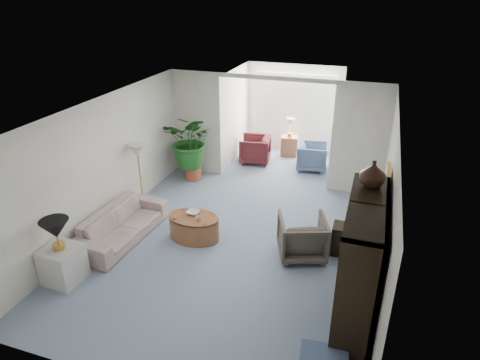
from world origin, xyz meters
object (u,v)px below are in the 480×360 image
(coffee_cup, at_px, (199,218))
(sunroom_chair_maroon, at_px, (255,149))
(table_lamp, at_px, (55,229))
(entertainment_cabinet, at_px, (359,270))
(plant_pot, at_px, (193,173))
(sofa, at_px, (122,224))
(floor_lamp, at_px, (137,151))
(end_table, at_px, (63,264))
(coffee_table, at_px, (194,227))
(wingback_chair, at_px, (302,237))
(sunroom_table, at_px, (289,146))
(side_table_dark, at_px, (345,240))
(cabinet_urn, at_px, (373,174))
(sunroom_chair_blue, at_px, (312,157))
(coffee_bowl, at_px, (193,212))
(framed_picture, at_px, (388,185))

(coffee_cup, height_order, sunroom_chair_maroon, sunroom_chair_maroon)
(table_lamp, distance_m, sunroom_chair_maroon, 5.88)
(entertainment_cabinet, bearing_deg, plant_pot, 137.18)
(sofa, height_order, floor_lamp, floor_lamp)
(end_table, distance_m, table_lamp, 0.65)
(coffee_table, bearing_deg, floor_lamp, 152.38)
(table_lamp, bearing_deg, entertainment_cabinet, 5.02)
(wingback_chair, height_order, sunroom_table, wingback_chair)
(side_table_dark, bearing_deg, wingback_chair, -156.80)
(coffee_table, bearing_deg, cabinet_urn, -16.64)
(end_table, bearing_deg, table_lamp, 0.00)
(floor_lamp, bearing_deg, sunroom_table, 58.70)
(coffee_table, xyz_separation_m, entertainment_cabinet, (2.97, -1.39, 0.75))
(sunroom_chair_blue, bearing_deg, wingback_chair, 178.58)
(coffee_bowl, bearing_deg, cabinet_urn, -18.11)
(side_table_dark, bearing_deg, sunroom_chair_maroon, 127.48)
(plant_pot, bearing_deg, sunroom_chair_blue, 29.91)
(end_table, bearing_deg, sunroom_chair_blue, 62.41)
(coffee_bowl, xyz_separation_m, sunroom_chair_maroon, (0.06, 3.79, -0.13))
(framed_picture, xyz_separation_m, side_table_dark, (-0.51, 0.64, -1.43))
(sofa, height_order, coffee_table, sofa)
(coffee_table, height_order, wingback_chair, wingback_chair)
(wingback_chair, distance_m, sunroom_table, 4.71)
(coffee_bowl, bearing_deg, table_lamp, -126.77)
(coffee_cup, xyz_separation_m, sunroom_table, (0.61, 4.74, -0.23))
(end_table, relative_size, sunroom_chair_blue, 0.81)
(table_lamp, distance_m, coffee_table, 2.41)
(coffee_cup, bearing_deg, table_lamp, -133.70)
(floor_lamp, distance_m, sunroom_table, 4.58)
(floor_lamp, height_order, sunroom_chair_blue, floor_lamp)
(coffee_table, relative_size, wingback_chair, 1.18)
(end_table, distance_m, sunroom_table, 6.79)
(end_table, height_order, floor_lamp, floor_lamp)
(wingback_chair, xyz_separation_m, sunroom_table, (-1.23, 4.55, -0.10))
(sofa, xyz_separation_m, coffee_cup, (1.40, 0.33, 0.21))
(end_table, xyz_separation_m, plant_pot, (0.35, 4.16, -0.14))
(coffee_cup, distance_m, cabinet_urn, 3.35)
(sofa, bearing_deg, plant_pot, -0.11)
(end_table, height_order, plant_pot, end_table)
(end_table, distance_m, coffee_bowl, 2.35)
(sofa, distance_m, table_lamp, 1.51)
(table_lamp, distance_m, coffee_cup, 2.36)
(framed_picture, height_order, cabinet_urn, cabinet_urn)
(entertainment_cabinet, height_order, cabinet_urn, cabinet_urn)
(sofa, bearing_deg, entertainment_cabinet, -99.88)
(coffee_cup, distance_m, wingback_chair, 1.85)
(sunroom_chair_blue, bearing_deg, plant_pot, 111.27)
(end_table, distance_m, side_table_dark, 4.67)
(end_table, relative_size, sunroom_table, 1.11)
(cabinet_urn, bearing_deg, table_lamp, -168.65)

